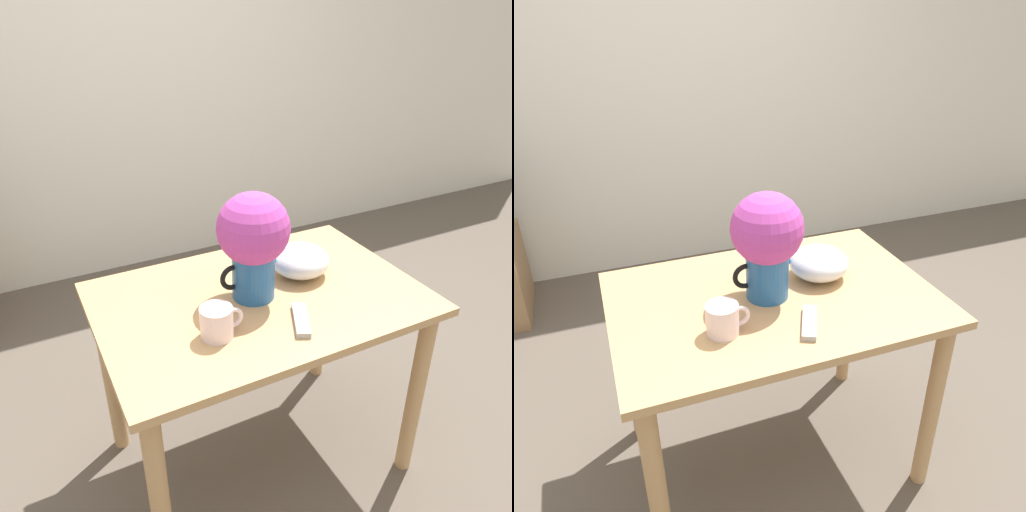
% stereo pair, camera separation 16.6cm
% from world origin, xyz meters
% --- Properties ---
extents(ground_plane, '(12.00, 12.00, 0.00)m').
position_xyz_m(ground_plane, '(0.00, 0.00, 0.00)').
color(ground_plane, brown).
extents(wall_back, '(8.00, 0.05, 2.60)m').
position_xyz_m(wall_back, '(0.00, 1.87, 1.30)').
color(wall_back, silver).
rests_on(wall_back, ground_plane).
extents(table, '(1.11, 0.76, 0.78)m').
position_xyz_m(table, '(-0.10, -0.04, 0.65)').
color(table, tan).
rests_on(table, ground_plane).
extents(flower_vase, '(0.24, 0.24, 0.38)m').
position_xyz_m(flower_vase, '(-0.12, -0.03, 1.00)').
color(flower_vase, '#235B9E').
rests_on(flower_vase, table).
extents(coffee_mug, '(0.14, 0.10, 0.10)m').
position_xyz_m(coffee_mug, '(-0.32, -0.19, 0.84)').
color(coffee_mug, silver).
rests_on(coffee_mug, table).
extents(white_bowl, '(0.22, 0.22, 0.11)m').
position_xyz_m(white_bowl, '(0.10, 0.02, 0.84)').
color(white_bowl, silver).
rests_on(white_bowl, table).
extents(remote_control, '(0.12, 0.18, 0.02)m').
position_xyz_m(remote_control, '(-0.06, -0.24, 0.79)').
color(remote_control, '#999999').
rests_on(remote_control, table).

